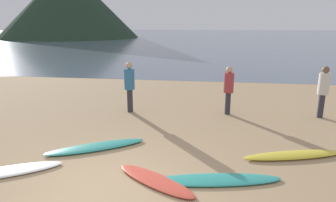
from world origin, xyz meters
TOP-DOWN VIEW (x-y plane):
  - ground_plane at (0.00, 10.00)m, footprint 120.00×120.00m
  - ocean_water at (0.00, 61.14)m, footprint 140.00×100.00m
  - headland_hill at (-25.83, 53.17)m, footprint 26.66×26.66m
  - surfboard_0 at (-2.26, 0.39)m, footprint 2.23×1.61m
  - surfboard_1 at (-0.85, 1.89)m, footprint 2.41×1.74m
  - surfboard_2 at (0.93, 0.47)m, footprint 1.92×1.49m
  - surfboard_3 at (2.12, 0.67)m, footprint 2.75×1.01m
  - surfboard_4 at (3.98, 2.08)m, footprint 2.52×1.15m
  - person_0 at (2.57, 5.35)m, footprint 0.34×0.34m
  - person_1 at (-0.83, 5.14)m, footprint 0.36×0.36m
  - person_2 at (5.62, 5.40)m, footprint 0.35×0.35m

SIDE VIEW (x-z plane):
  - ground_plane at x=0.00m, z-range -0.20..0.00m
  - ocean_water at x=0.00m, z-range 0.00..0.00m
  - surfboard_3 at x=2.12m, z-range 0.00..0.07m
  - surfboard_0 at x=-2.26m, z-range 0.00..0.07m
  - surfboard_2 at x=0.93m, z-range 0.00..0.08m
  - surfboard_1 at x=-0.85m, z-range 0.00..0.09m
  - surfboard_4 at x=3.98m, z-range 0.00..0.10m
  - person_0 at x=2.57m, z-range 0.15..1.81m
  - person_2 at x=5.62m, z-range 0.15..1.88m
  - person_1 at x=-0.83m, z-range 0.16..1.93m
  - headland_hill at x=-25.83m, z-range 0.00..13.38m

